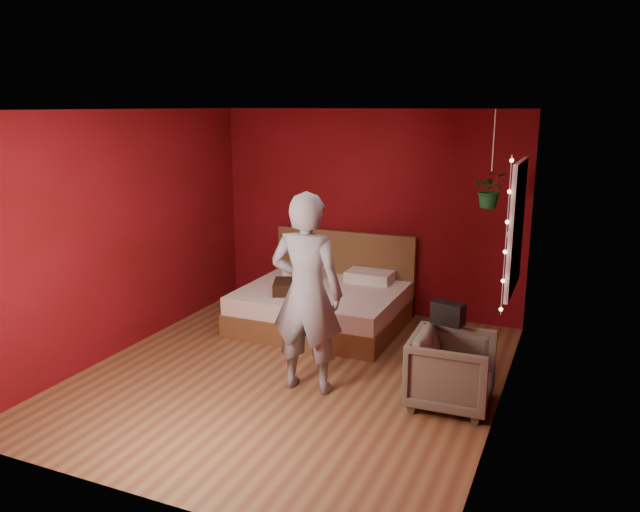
# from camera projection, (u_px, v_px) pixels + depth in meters

# --- Properties ---
(floor) EXTENTS (4.50, 4.50, 0.00)m
(floor) POSITION_uv_depth(u_px,v_px,m) (293.00, 374.00, 6.29)
(floor) COLOR brown
(floor) RESTS_ON ground
(room_walls) EXTENTS (4.04, 4.54, 2.62)m
(room_walls) POSITION_uv_depth(u_px,v_px,m) (291.00, 209.00, 5.90)
(room_walls) COLOR maroon
(room_walls) RESTS_ON ground
(window) EXTENTS (0.05, 0.97, 1.27)m
(window) POSITION_uv_depth(u_px,v_px,m) (516.00, 227.00, 5.99)
(window) COLOR white
(window) RESTS_ON room_walls
(fairy_lights) EXTENTS (0.04, 0.04, 1.45)m
(fairy_lights) POSITION_uv_depth(u_px,v_px,m) (506.00, 237.00, 5.53)
(fairy_lights) COLOR silver
(fairy_lights) RESTS_ON room_walls
(bed) EXTENTS (1.90, 1.62, 1.05)m
(bed) POSITION_uv_depth(u_px,v_px,m) (324.00, 303.00, 7.66)
(bed) COLOR brown
(bed) RESTS_ON ground
(person) EXTENTS (0.72, 0.50, 1.90)m
(person) POSITION_uv_depth(u_px,v_px,m) (307.00, 293.00, 5.75)
(person) COLOR slate
(person) RESTS_ON ground
(armchair) EXTENTS (0.76, 0.74, 0.66)m
(armchair) POSITION_uv_depth(u_px,v_px,m) (452.00, 370.00, 5.57)
(armchair) COLOR #575244
(armchair) RESTS_ON ground
(handbag) EXTENTS (0.32, 0.21, 0.21)m
(handbag) POSITION_uv_depth(u_px,v_px,m) (448.00, 313.00, 5.75)
(handbag) COLOR black
(handbag) RESTS_ON armchair
(throw_pillow) EXTENTS (0.53, 0.53, 0.15)m
(throw_pillow) POSITION_uv_depth(u_px,v_px,m) (291.00, 287.00, 7.36)
(throw_pillow) COLOR #331B11
(throw_pillow) RESTS_ON bed
(hanging_plant) EXTENTS (0.40, 0.36, 1.02)m
(hanging_plant) POSITION_uv_depth(u_px,v_px,m) (491.00, 189.00, 6.54)
(hanging_plant) COLOR silver
(hanging_plant) RESTS_ON room_walls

